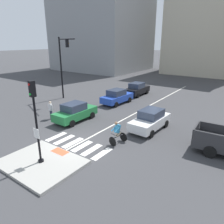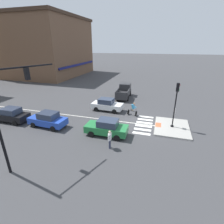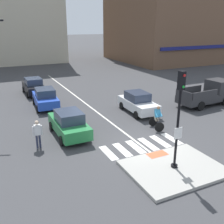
{
  "view_description": "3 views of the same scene",
  "coord_description": "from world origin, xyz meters",
  "px_view_note": "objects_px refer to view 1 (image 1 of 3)",
  "views": [
    {
      "loc": [
        9.54,
        -9.27,
        6.77
      ],
      "look_at": [
        -0.61,
        4.96,
        0.88
      ],
      "focal_mm": 33.89,
      "sensor_mm": 36.0,
      "label": 1
    },
    {
      "loc": [
        -17.28,
        -1.44,
        8.34
      ],
      "look_at": [
        -0.28,
        3.64,
        1.17
      ],
      "focal_mm": 27.06,
      "sensor_mm": 36.0,
      "label": 2
    },
    {
      "loc": [
        -7.63,
        -11.82,
        6.81
      ],
      "look_at": [
        -0.15,
        3.72,
        0.95
      ],
      "focal_mm": 42.11,
      "sensor_mm": 36.0,
      "label": 3
    }
  ],
  "objects_px": {
    "signal_pole": "(35,115)",
    "car_green_westbound_near": "(75,112)",
    "car_white_eastbound_mid": "(150,120)",
    "car_blue_westbound_far": "(117,97)",
    "traffic_light_mast": "(63,60)",
    "pedestrian_at_curb_left": "(51,109)",
    "cyclist": "(117,132)",
    "car_black_westbound_distant": "(137,89)"
  },
  "relations": [
    {
      "from": "car_white_eastbound_mid",
      "to": "car_blue_westbound_far",
      "type": "height_order",
      "value": "same"
    },
    {
      "from": "car_blue_westbound_far",
      "to": "pedestrian_at_curb_left",
      "type": "distance_m",
      "value": 7.89
    },
    {
      "from": "traffic_light_mast",
      "to": "car_green_westbound_near",
      "type": "distance_m",
      "value": 8.6
    },
    {
      "from": "car_white_eastbound_mid",
      "to": "pedestrian_at_curb_left",
      "type": "xyz_separation_m",
      "value": [
        -8.4,
        -3.01,
        0.17
      ]
    },
    {
      "from": "traffic_light_mast",
      "to": "pedestrian_at_curb_left",
      "type": "relative_size",
      "value": 4.32
    },
    {
      "from": "pedestrian_at_curb_left",
      "to": "car_black_westbound_distant",
      "type": "bearing_deg",
      "value": 81.14
    },
    {
      "from": "car_white_eastbound_mid",
      "to": "car_green_westbound_near",
      "type": "bearing_deg",
      "value": -161.92
    },
    {
      "from": "traffic_light_mast",
      "to": "car_white_eastbound_mid",
      "type": "height_order",
      "value": "traffic_light_mast"
    },
    {
      "from": "car_green_westbound_near",
      "to": "car_black_westbound_distant",
      "type": "distance_m",
      "value": 11.51
    },
    {
      "from": "traffic_light_mast",
      "to": "car_green_westbound_near",
      "type": "xyz_separation_m",
      "value": [
        6.21,
        -4.55,
        -3.84
      ]
    },
    {
      "from": "car_white_eastbound_mid",
      "to": "car_blue_westbound_far",
      "type": "relative_size",
      "value": 0.99
    },
    {
      "from": "car_green_westbound_near",
      "to": "car_blue_westbound_far",
      "type": "relative_size",
      "value": 0.98
    },
    {
      "from": "signal_pole",
      "to": "pedestrian_at_curb_left",
      "type": "bearing_deg",
      "value": 136.3
    },
    {
      "from": "signal_pole",
      "to": "car_white_eastbound_mid",
      "type": "height_order",
      "value": "signal_pole"
    },
    {
      "from": "car_green_westbound_near",
      "to": "car_black_westbound_distant",
      "type": "height_order",
      "value": "same"
    },
    {
      "from": "car_white_eastbound_mid",
      "to": "cyclist",
      "type": "bearing_deg",
      "value": -100.91
    },
    {
      "from": "signal_pole",
      "to": "car_green_westbound_near",
      "type": "height_order",
      "value": "signal_pole"
    },
    {
      "from": "cyclist",
      "to": "car_blue_westbound_far",
      "type": "bearing_deg",
      "value": 124.46
    },
    {
      "from": "pedestrian_at_curb_left",
      "to": "car_white_eastbound_mid",
      "type": "bearing_deg",
      "value": 19.73
    },
    {
      "from": "car_white_eastbound_mid",
      "to": "cyclist",
      "type": "xyz_separation_m",
      "value": [
        -0.7,
        -3.62,
        0.06
      ]
    },
    {
      "from": "cyclist",
      "to": "pedestrian_at_curb_left",
      "type": "bearing_deg",
      "value": 175.48
    },
    {
      "from": "traffic_light_mast",
      "to": "pedestrian_at_curb_left",
      "type": "height_order",
      "value": "traffic_light_mast"
    },
    {
      "from": "car_blue_westbound_far",
      "to": "pedestrian_at_curb_left",
      "type": "height_order",
      "value": "pedestrian_at_curb_left"
    },
    {
      "from": "car_green_westbound_near",
      "to": "pedestrian_at_curb_left",
      "type": "relative_size",
      "value": 2.46
    },
    {
      "from": "car_green_westbound_near",
      "to": "car_blue_westbound_far",
      "type": "height_order",
      "value": "same"
    },
    {
      "from": "signal_pole",
      "to": "car_green_westbound_near",
      "type": "relative_size",
      "value": 1.14
    },
    {
      "from": "traffic_light_mast",
      "to": "car_white_eastbound_mid",
      "type": "xyz_separation_m",
      "value": [
        12.5,
        -2.5,
        -3.84
      ]
    },
    {
      "from": "signal_pole",
      "to": "pedestrian_at_curb_left",
      "type": "xyz_separation_m",
      "value": [
        -5.5,
        5.26,
        -2.0
      ]
    },
    {
      "from": "cyclist",
      "to": "pedestrian_at_curb_left",
      "type": "height_order",
      "value": "cyclist"
    },
    {
      "from": "car_blue_westbound_far",
      "to": "car_white_eastbound_mid",
      "type": "bearing_deg",
      "value": -35.98
    },
    {
      "from": "car_white_eastbound_mid",
      "to": "pedestrian_at_curb_left",
      "type": "height_order",
      "value": "pedestrian_at_curb_left"
    },
    {
      "from": "car_green_westbound_near",
      "to": "pedestrian_at_curb_left",
      "type": "bearing_deg",
      "value": -155.53
    },
    {
      "from": "car_white_eastbound_mid",
      "to": "cyclist",
      "type": "distance_m",
      "value": 3.69
    },
    {
      "from": "cyclist",
      "to": "car_green_westbound_near",
      "type": "bearing_deg",
      "value": 164.36
    },
    {
      "from": "car_white_eastbound_mid",
      "to": "traffic_light_mast",
      "type": "bearing_deg",
      "value": 168.7
    },
    {
      "from": "traffic_light_mast",
      "to": "car_black_westbound_distant",
      "type": "distance_m",
      "value": 9.99
    },
    {
      "from": "car_blue_westbound_far",
      "to": "cyclist",
      "type": "bearing_deg",
      "value": -55.54
    },
    {
      "from": "car_blue_westbound_far",
      "to": "car_black_westbound_distant",
      "type": "bearing_deg",
      "value": 91.33
    },
    {
      "from": "car_black_westbound_distant",
      "to": "pedestrian_at_curb_left",
      "type": "bearing_deg",
      "value": -98.86
    },
    {
      "from": "signal_pole",
      "to": "car_blue_westbound_far",
      "type": "height_order",
      "value": "signal_pole"
    },
    {
      "from": "signal_pole",
      "to": "car_black_westbound_distant",
      "type": "bearing_deg",
      "value": 101.35
    },
    {
      "from": "car_white_eastbound_mid",
      "to": "cyclist",
      "type": "relative_size",
      "value": 2.48
    }
  ]
}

